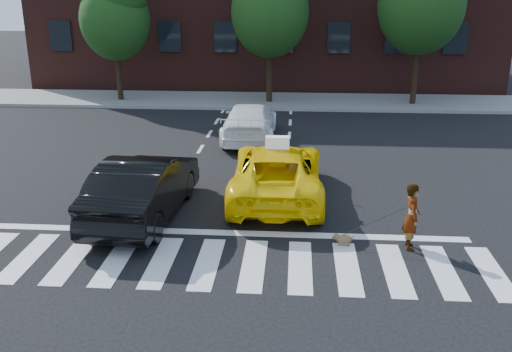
# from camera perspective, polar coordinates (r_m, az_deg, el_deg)

# --- Properties ---
(ground) EXTENTS (120.00, 120.00, 0.00)m
(ground) POSITION_cam_1_polar(r_m,az_deg,el_deg) (12.49, -4.88, -8.71)
(ground) COLOR black
(ground) RESTS_ON ground
(crosswalk) EXTENTS (13.00, 2.40, 0.01)m
(crosswalk) POSITION_cam_1_polar(r_m,az_deg,el_deg) (12.48, -4.88, -8.69)
(crosswalk) COLOR silver
(crosswalk) RESTS_ON ground
(stop_line) EXTENTS (12.00, 0.30, 0.01)m
(stop_line) POSITION_cam_1_polar(r_m,az_deg,el_deg) (13.91, -3.88, -5.66)
(stop_line) COLOR silver
(stop_line) RESTS_ON ground
(sidewalk_far) EXTENTS (30.00, 4.00, 0.15)m
(sidewalk_far) POSITION_cam_1_polar(r_m,az_deg,el_deg) (29.05, 0.38, 7.53)
(sidewalk_far) COLOR slate
(sidewalk_far) RESTS_ON ground
(tree_left) EXTENTS (3.39, 3.38, 6.50)m
(tree_left) POSITION_cam_1_polar(r_m,az_deg,el_deg) (29.31, -13.93, 15.71)
(tree_left) COLOR black
(tree_left) RESTS_ON ground
(tree_mid) EXTENTS (3.69, 3.69, 7.10)m
(tree_mid) POSITION_cam_1_polar(r_m,az_deg,el_deg) (27.97, 1.47, 16.95)
(tree_mid) COLOR black
(tree_mid) RESTS_ON ground
(taxi) EXTENTS (2.49, 5.35, 1.48)m
(taxi) POSITION_cam_1_polar(r_m,az_deg,el_deg) (15.93, 2.14, 0.45)
(taxi) COLOR yellow
(taxi) RESTS_ON ground
(black_sedan) EXTENTS (2.06, 5.03, 1.62)m
(black_sedan) POSITION_cam_1_polar(r_m,az_deg,el_deg) (14.81, -11.17, -1.06)
(black_sedan) COLOR black
(black_sedan) RESTS_ON ground
(white_suv) EXTENTS (1.96, 4.79, 1.39)m
(white_suv) POSITION_cam_1_polar(r_m,az_deg,el_deg) (21.86, -0.64, 5.42)
(white_suv) COLOR white
(white_suv) RESTS_ON ground
(woman) EXTENTS (0.37, 0.56, 1.54)m
(woman) POSITION_cam_1_polar(r_m,az_deg,el_deg) (13.29, 15.32, -3.93)
(woman) COLOR #999999
(woman) RESTS_ON ground
(dog) EXTENTS (0.51, 0.21, 0.29)m
(dog) POSITION_cam_1_polar(r_m,az_deg,el_deg) (13.31, 8.63, -6.23)
(dog) COLOR olive
(dog) RESTS_ON ground
(taxi_sign) EXTENTS (0.65, 0.28, 0.32)m
(taxi_sign) POSITION_cam_1_polar(r_m,az_deg,el_deg) (15.48, 2.16, 3.39)
(taxi_sign) COLOR white
(taxi_sign) RESTS_ON taxi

